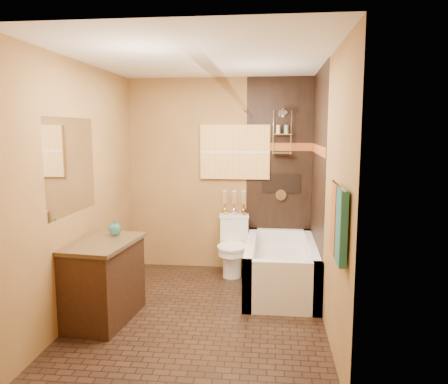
# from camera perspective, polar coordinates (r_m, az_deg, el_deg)

# --- Properties ---
(floor) EXTENTS (3.00, 3.00, 0.00)m
(floor) POSITION_cam_1_polar(r_m,az_deg,el_deg) (4.60, -2.86, -15.43)
(floor) COLOR black
(floor) RESTS_ON ground
(wall_left) EXTENTS (0.02, 3.00, 2.50)m
(wall_left) POSITION_cam_1_polar(r_m,az_deg,el_deg) (4.60, -17.89, 0.42)
(wall_left) COLOR #A47A3F
(wall_left) RESTS_ON floor
(wall_right) EXTENTS (0.02, 3.00, 2.50)m
(wall_right) POSITION_cam_1_polar(r_m,az_deg,el_deg) (4.23, 13.28, -0.05)
(wall_right) COLOR #A47A3F
(wall_right) RESTS_ON floor
(wall_back) EXTENTS (2.40, 0.02, 2.50)m
(wall_back) POSITION_cam_1_polar(r_m,az_deg,el_deg) (5.73, -0.55, 2.26)
(wall_back) COLOR #A47A3F
(wall_back) RESTS_ON floor
(wall_front) EXTENTS (2.40, 0.02, 2.50)m
(wall_front) POSITION_cam_1_polar(r_m,az_deg,el_deg) (2.81, -7.95, -4.01)
(wall_front) COLOR #A47A3F
(wall_front) RESTS_ON floor
(ceiling) EXTENTS (3.00, 3.00, 0.00)m
(ceiling) POSITION_cam_1_polar(r_m,az_deg,el_deg) (4.26, -3.11, 17.08)
(ceiling) COLOR silver
(ceiling) RESTS_ON wall_back
(alcove_tile_back) EXTENTS (0.85, 0.01, 2.50)m
(alcove_tile_back) POSITION_cam_1_polar(r_m,az_deg,el_deg) (5.68, 7.23, 2.14)
(alcove_tile_back) COLOR black
(alcove_tile_back) RESTS_ON wall_back
(alcove_tile_right) EXTENTS (0.01, 1.50, 2.50)m
(alcove_tile_right) POSITION_cam_1_polar(r_m,az_deg,el_deg) (4.97, 12.12, 1.18)
(alcove_tile_right) COLOR black
(alcove_tile_right) RESTS_ON wall_right
(mosaic_band_back) EXTENTS (0.85, 0.01, 0.10)m
(mosaic_band_back) POSITION_cam_1_polar(r_m,az_deg,el_deg) (5.64, 7.30, 5.87)
(mosaic_band_back) COLOR maroon
(mosaic_band_back) RESTS_ON alcove_tile_back
(mosaic_band_right) EXTENTS (0.01, 1.50, 0.10)m
(mosaic_band_right) POSITION_cam_1_polar(r_m,az_deg,el_deg) (4.94, 12.13, 5.44)
(mosaic_band_right) COLOR maroon
(mosaic_band_right) RESTS_ON alcove_tile_right
(alcove_niche) EXTENTS (0.50, 0.01, 0.25)m
(alcove_niche) POSITION_cam_1_polar(r_m,az_deg,el_deg) (5.68, 7.47, 1.13)
(alcove_niche) COLOR black
(alcove_niche) RESTS_ON alcove_tile_back
(shower_fixtures) EXTENTS (0.24, 0.33, 1.16)m
(shower_fixtures) POSITION_cam_1_polar(r_m,az_deg,el_deg) (5.54, 7.59, 6.30)
(shower_fixtures) COLOR silver
(shower_fixtures) RESTS_ON floor
(curtain_rod) EXTENTS (0.03, 1.55, 0.03)m
(curtain_rod) POSITION_cam_1_polar(r_m,az_deg,el_deg) (4.92, 3.08, 10.27)
(curtain_rod) COLOR silver
(curtain_rod) RESTS_ON wall_back
(towel_bar) EXTENTS (0.02, 0.55, 0.02)m
(towel_bar) POSITION_cam_1_polar(r_m,az_deg,el_deg) (3.16, 14.75, 0.85)
(towel_bar) COLOR silver
(towel_bar) RESTS_ON wall_right
(towel_teal) EXTENTS (0.05, 0.22, 0.52)m
(towel_teal) POSITION_cam_1_polar(r_m,az_deg,el_deg) (3.08, 15.10, -4.44)
(towel_teal) COLOR #1C5E56
(towel_teal) RESTS_ON towel_bar
(towel_rust) EXTENTS (0.05, 0.22, 0.52)m
(towel_rust) POSITION_cam_1_polar(r_m,az_deg,el_deg) (3.34, 14.43, -3.47)
(towel_rust) COLOR #97581B
(towel_rust) RESTS_ON towel_bar
(sunset_painting) EXTENTS (0.90, 0.04, 0.70)m
(sunset_painting) POSITION_cam_1_polar(r_m,az_deg,el_deg) (5.66, 1.44, 5.24)
(sunset_painting) COLOR gold
(sunset_painting) RESTS_ON wall_back
(vanity_mirror) EXTENTS (0.01, 1.00, 0.90)m
(vanity_mirror) POSITION_cam_1_polar(r_m,az_deg,el_deg) (4.33, -19.32, 3.22)
(vanity_mirror) COLOR white
(vanity_mirror) RESTS_ON wall_left
(bathtub) EXTENTS (0.80, 1.50, 0.55)m
(bathtub) POSITION_cam_1_polar(r_m,az_deg,el_deg) (5.17, 7.42, -10.15)
(bathtub) COLOR white
(bathtub) RESTS_ON floor
(toilet) EXTENTS (0.39, 0.57, 0.74)m
(toilet) POSITION_cam_1_polar(r_m,az_deg,el_deg) (5.59, 1.17, -6.99)
(toilet) COLOR white
(toilet) RESTS_ON floor
(vanity) EXTENTS (0.62, 0.93, 0.78)m
(vanity) POSITION_cam_1_polar(r_m,az_deg,el_deg) (4.45, -15.52, -11.08)
(vanity) COLOR black
(vanity) RESTS_ON floor
(teal_bottle) EXTENTS (0.14, 0.14, 0.20)m
(teal_bottle) POSITION_cam_1_polar(r_m,az_deg,el_deg) (4.52, -14.07, -4.53)
(teal_bottle) COLOR #256D6F
(teal_bottle) RESTS_ON vanity
(bud_vases) EXTENTS (0.31, 0.07, 0.31)m
(bud_vases) POSITION_cam_1_polar(r_m,az_deg,el_deg) (5.64, 1.34, -1.29)
(bud_vases) COLOR gold
(bud_vases) RESTS_ON toilet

